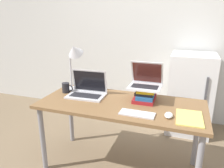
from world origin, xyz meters
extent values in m
cube|color=silver|center=(0.00, 1.72, 1.35)|extent=(8.00, 0.05, 2.70)
cube|color=brown|center=(0.00, 0.34, 0.71)|extent=(1.57, 0.69, 0.03)
cylinder|color=gray|center=(-0.72, 0.06, 0.35)|extent=(0.05, 0.05, 0.69)
cylinder|color=gray|center=(-0.72, 0.63, 0.35)|extent=(0.05, 0.05, 0.69)
cylinder|color=gray|center=(0.72, 0.63, 0.35)|extent=(0.05, 0.05, 0.69)
cube|color=silver|center=(-0.39, 0.39, 0.73)|extent=(0.39, 0.27, 0.02)
cube|color=#232328|center=(-0.39, 0.37, 0.74)|extent=(0.32, 0.14, 0.00)
cube|color=silver|center=(-0.39, 0.49, 0.86)|extent=(0.38, 0.07, 0.25)
cube|color=black|center=(-0.39, 0.49, 0.86)|extent=(0.34, 0.06, 0.22)
cube|color=maroon|center=(0.20, 0.48, 0.74)|extent=(0.20, 0.27, 0.04)
cube|color=#235693|center=(0.21, 0.49, 0.78)|extent=(0.17, 0.28, 0.04)
cube|color=black|center=(0.20, 0.48, 0.81)|extent=(0.17, 0.23, 0.03)
cube|color=gold|center=(0.21, 0.50, 0.84)|extent=(0.18, 0.27, 0.03)
cube|color=silver|center=(0.20, 0.47, 0.87)|extent=(0.31, 0.25, 0.02)
cube|color=#232328|center=(0.20, 0.45, 0.88)|extent=(0.25, 0.13, 0.00)
cube|color=silver|center=(0.20, 0.54, 0.99)|extent=(0.31, 0.11, 0.23)
cube|color=#4C1E19|center=(0.20, 0.54, 0.99)|extent=(0.28, 0.09, 0.20)
cube|color=silver|center=(0.20, 0.15, 0.73)|extent=(0.30, 0.13, 0.01)
cube|color=silver|center=(0.20, 0.15, 0.73)|extent=(0.28, 0.10, 0.00)
ellipsoid|color=white|center=(0.46, 0.18, 0.74)|extent=(0.07, 0.11, 0.03)
cube|color=#EFE066|center=(0.62, 0.21, 0.73)|extent=(0.22, 0.31, 0.01)
cylinder|color=#232328|center=(-0.65, 0.43, 0.77)|extent=(0.08, 0.08, 0.11)
torus|color=#232328|center=(-0.60, 0.43, 0.77)|extent=(0.07, 0.01, 0.07)
cylinder|color=silver|center=(-0.64, 0.54, 0.73)|extent=(0.14, 0.14, 0.01)
cylinder|color=silver|center=(-0.64, 0.54, 0.93)|extent=(0.02, 0.02, 0.39)
cone|color=silver|center=(-0.56, 0.50, 1.17)|extent=(0.16, 0.19, 0.17)
cube|color=white|center=(0.64, 1.39, 0.53)|extent=(0.55, 0.53, 1.06)
cube|color=#4C4C51|center=(0.81, 1.11, 0.58)|extent=(0.02, 0.02, 0.53)
camera|label=1|loc=(0.55, -1.51, 1.53)|focal=35.00mm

